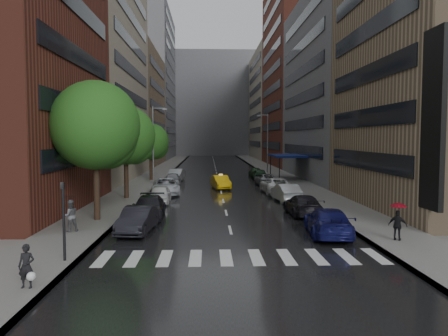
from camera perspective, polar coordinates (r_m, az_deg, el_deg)
The scene contains 21 objects.
ground at distance 22.44m, azimuth 1.35°, elevation -10.24°, with size 220.00×220.00×0.00m, color gray.
road at distance 71.94m, azimuth -1.03°, elevation -0.40°, with size 14.00×140.00×0.01m, color black.
sidewalk_left at distance 72.33m, azimuth -8.18°, elevation -0.36°, with size 4.00×140.00×0.15m, color gray.
sidewalk_right at distance 72.65m, azimuth 6.08°, elevation -0.32°, with size 4.00×140.00×0.15m, color gray.
crosswalk at distance 20.52m, azimuth 2.26°, elevation -11.57°, with size 13.15×2.80×0.01m.
buildings_left at distance 82.33m, azimuth -11.87°, elevation 11.22°, with size 8.00×108.00×38.00m.
buildings_right at distance 80.65m, azimuth 9.77°, elevation 10.72°, with size 8.05×109.10×36.00m.
building_far at distance 140.11m, azimuth -1.55°, elevation 8.29°, with size 40.00×14.00×32.00m, color slate.
tree_near at distance 29.53m, azimuth -16.45°, elevation 5.35°, with size 5.77×5.77×9.20m.
tree_mid at distance 39.60m, azimuth -12.72°, elevation 4.16°, with size 5.23×5.23×8.33m.
tree_far at distance 56.22m, azimuth -9.55°, elevation 3.42°, with size 4.60×4.60×7.33m.
taxi at distance 47.08m, azimuth -0.43°, elevation -1.85°, with size 1.54×4.40×1.45m, color yellow.
parked_cars_left at distance 40.28m, azimuth -7.91°, elevation -2.82°, with size 3.09×35.13×1.60m.
parked_cars_right at distance 41.55m, azimuth 7.23°, elevation -2.63°, with size 2.89×42.63×1.58m.
ped_bag_walker at distance 17.43m, azimuth -24.36°, elevation -11.70°, with size 0.66×0.46×1.58m.
ped_black_umbrella at distance 26.48m, azimuth -19.48°, elevation -5.24°, with size 1.13×1.06×2.09m.
ped_red_umbrella at distance 24.63m, azimuth 21.77°, elevation -6.07°, with size 0.99×0.82×2.01m.
traffic_light at distance 20.29m, azimuth -20.22°, elevation -5.59°, with size 0.18×0.15×3.45m.
street_lamp_left at distance 52.11m, azimuth -9.16°, elevation 3.26°, with size 1.74×0.22×9.00m.
street_lamp_right at distance 67.32m, azimuth 5.64°, elevation 3.44°, with size 1.74×0.22×9.00m.
awning at distance 57.69m, azimuth 8.20°, elevation 1.59°, with size 4.00×8.00×3.12m.
Camera 1 is at (-1.31, -21.71, 5.52)m, focal length 35.00 mm.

